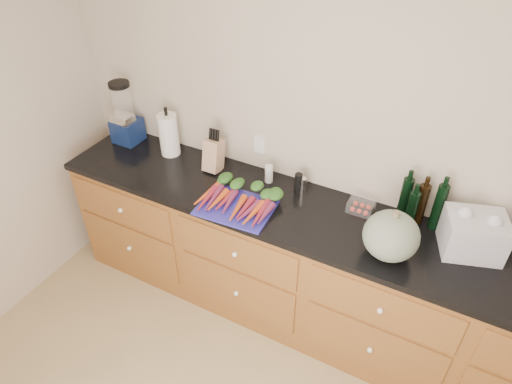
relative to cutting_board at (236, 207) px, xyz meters
The scene contains 15 objects.
wall_back 0.80m from the cutting_board, 42.71° to the left, with size 4.10×0.05×2.60m, color beige.
cabinets 0.74m from the cutting_board, 16.53° to the left, with size 3.60×0.64×0.90m.
countertop 0.55m from the cutting_board, 16.94° to the left, with size 3.64×0.62×0.04m, color black.
cutting_board is the anchor object (origin of this frame).
carrots 0.06m from the cutting_board, 90.00° to the left, with size 0.47×0.35×0.07m.
squash 0.93m from the cutting_board, ahead, with size 0.30×0.30×0.27m, color slate.
blender_appliance 1.17m from the cutting_board, 163.96° to the left, with size 0.18×0.18×0.46m.
paper_towel 0.80m from the cutting_board, 156.07° to the left, with size 0.14×0.14×0.30m, color white.
knife_block 0.47m from the cutting_board, 138.84° to the left, with size 0.11×0.11×0.22m, color tan.
grinder_salt 0.35m from the cutting_board, 81.29° to the left, with size 0.05×0.05×0.12m, color white.
grinder_pepper 0.43m from the cutting_board, 52.53° to the left, with size 0.05×0.05×0.13m, color black.
canister_chrome 0.45m from the cutting_board, 49.58° to the left, with size 0.05×0.05×0.10m, color white.
tomato_box 0.75m from the cutting_board, 25.96° to the left, with size 0.15×0.12×0.07m, color white.
bottles 1.07m from the cutting_board, 20.43° to the left, with size 0.25×0.13×0.30m.
grocery_bag 1.33m from the cutting_board, 12.17° to the left, with size 0.31×0.24×0.22m, color silver, non-canonical shape.
Camera 1 is at (0.59, -0.70, 2.71)m, focal length 32.00 mm.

